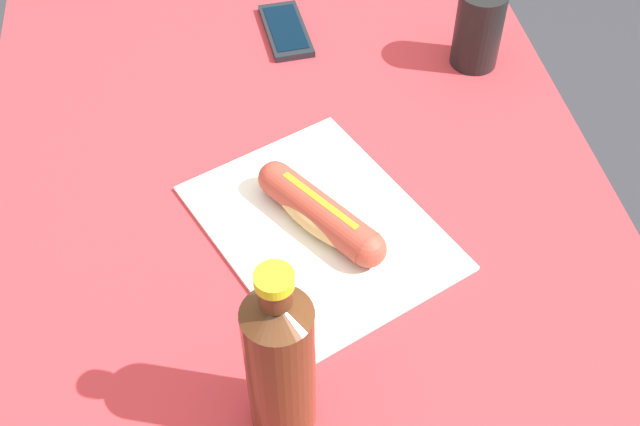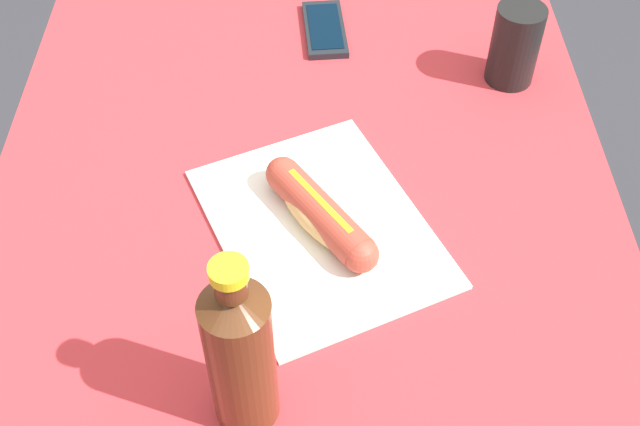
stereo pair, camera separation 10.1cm
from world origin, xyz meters
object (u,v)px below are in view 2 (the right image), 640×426
at_px(hot_dog, 320,213).
at_px(soda_bottle, 240,353).
at_px(drinking_cup, 515,45).
at_px(cell_phone, 325,29).

xyz_separation_m(hot_dog, soda_bottle, (-0.25, 0.08, 0.08)).
bearing_deg(drinking_cup, hot_dog, 135.53).
height_order(hot_dog, cell_phone, hot_dog).
distance_m(cell_phone, drinking_cup, 0.31).
height_order(hot_dog, drinking_cup, drinking_cup).
bearing_deg(soda_bottle, drinking_cup, -34.25).
relative_size(cell_phone, soda_bottle, 0.61).
height_order(hot_dog, soda_bottle, soda_bottle).
bearing_deg(soda_bottle, hot_dog, -17.93).
bearing_deg(soda_bottle, cell_phone, -8.10).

